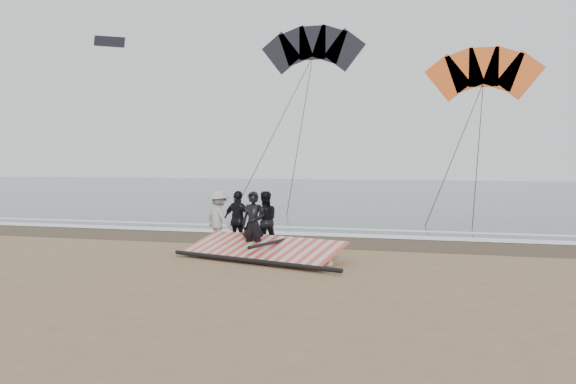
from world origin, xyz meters
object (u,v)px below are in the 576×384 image
object	(u,v)px
board_cream	(286,246)
sail_rig	(261,251)
board_white	(314,254)
man_main	(253,224)

from	to	relation	value
board_cream	sail_rig	world-z (taller)	sail_rig
sail_rig	board_cream	bearing A→B (deg)	85.86
board_white	board_cream	distance (m)	1.68
board_white	man_main	bearing A→B (deg)	179.36
man_main	sail_rig	distance (m)	0.76
man_main	sail_rig	xyz separation A→B (m)	(0.28, -0.26, -0.65)
board_white	sail_rig	distance (m)	1.42
man_main	board_cream	distance (m)	1.90
board_white	sail_rig	xyz separation A→B (m)	(-1.25, -0.66, 0.15)
man_main	board_cream	world-z (taller)	man_main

